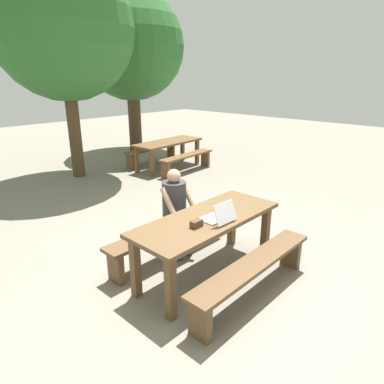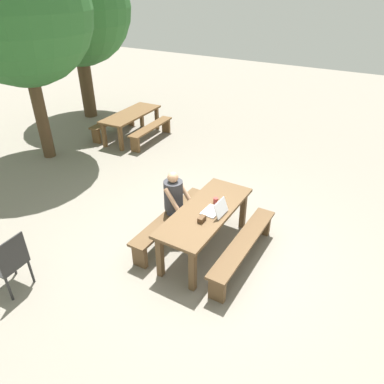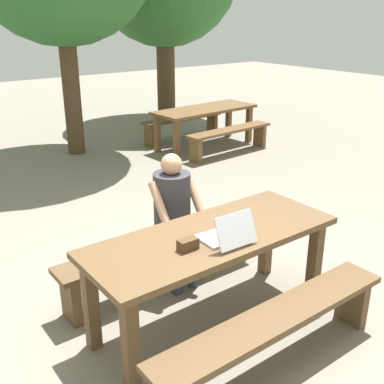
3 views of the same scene
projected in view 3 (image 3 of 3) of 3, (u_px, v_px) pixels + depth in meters
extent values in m
plane|color=gray|center=(211.00, 320.00, 3.71)|extent=(30.00, 30.00, 0.00)
cube|color=brown|center=(212.00, 236.00, 3.44)|extent=(1.95, 0.76, 0.05)
cube|color=brown|center=(131.00, 346.00, 2.88)|extent=(0.09, 0.09, 0.72)
cube|color=brown|center=(315.00, 262.00, 3.86)|extent=(0.09, 0.09, 0.72)
cube|color=brown|center=(91.00, 304.00, 3.30)|extent=(0.09, 0.09, 0.72)
cube|color=brown|center=(266.00, 237.00, 4.28)|extent=(0.09, 0.09, 0.72)
cube|color=brown|center=(276.00, 318.00, 3.06)|extent=(1.95, 0.30, 0.05)
cube|color=brown|center=(352.00, 300.00, 3.63)|extent=(0.08, 0.24, 0.39)
cube|color=brown|center=(163.00, 243.00, 4.06)|extent=(1.95, 0.30, 0.05)
cube|color=brown|center=(71.00, 299.00, 3.65)|extent=(0.08, 0.24, 0.39)
cube|color=brown|center=(237.00, 238.00, 4.63)|extent=(0.08, 0.24, 0.39)
cube|color=silver|center=(221.00, 237.00, 3.35)|extent=(0.33, 0.25, 0.02)
cube|color=silver|center=(236.00, 230.00, 3.19)|extent=(0.32, 0.11, 0.23)
cube|color=black|center=(235.00, 229.00, 3.19)|extent=(0.30, 0.09, 0.20)
cube|color=#4C331E|center=(188.00, 244.00, 3.18)|extent=(0.14, 0.08, 0.08)
cylinder|color=#99332D|center=(242.00, 221.00, 3.53)|extent=(0.08, 0.08, 0.09)
cylinder|color=#333847|center=(176.00, 271.00, 4.00)|extent=(0.10, 0.10, 0.44)
cylinder|color=#333847|center=(193.00, 264.00, 4.10)|extent=(0.10, 0.10, 0.44)
cube|color=#333847|center=(179.00, 237.00, 4.02)|extent=(0.28, 0.28, 0.12)
cylinder|color=#333338|center=(172.00, 202.00, 3.98)|extent=(0.32, 0.32, 0.51)
cylinder|color=tan|center=(161.00, 208.00, 3.80)|extent=(0.07, 0.32, 0.41)
cylinder|color=tan|center=(196.00, 198.00, 4.00)|extent=(0.07, 0.32, 0.41)
sphere|color=tan|center=(171.00, 164.00, 3.86)|extent=(0.18, 0.18, 0.18)
cube|color=brown|center=(205.00, 109.00, 8.29)|extent=(1.98, 0.86, 0.05)
cube|color=brown|center=(177.00, 140.00, 7.69)|extent=(0.10, 0.10, 0.65)
cube|color=brown|center=(249.00, 124.00, 8.75)|extent=(0.10, 0.10, 0.65)
cube|color=brown|center=(157.00, 134.00, 8.08)|extent=(0.10, 0.10, 0.65)
cube|color=brown|center=(229.00, 120.00, 9.13)|extent=(0.10, 0.10, 0.65)
cube|color=brown|center=(230.00, 130.00, 7.93)|extent=(1.76, 0.41, 0.05)
cube|color=brown|center=(196.00, 151.00, 7.54)|extent=(0.09, 0.24, 0.40)
cube|color=brown|center=(260.00, 135.00, 8.48)|extent=(0.09, 0.24, 0.40)
cube|color=brown|center=(182.00, 118.00, 8.83)|extent=(1.76, 0.41, 0.05)
cube|color=brown|center=(150.00, 136.00, 8.44)|extent=(0.09, 0.24, 0.40)
cube|color=brown|center=(212.00, 124.00, 9.38)|extent=(0.09, 0.24, 0.40)
cylinder|color=#4C3823|center=(166.00, 70.00, 10.31)|extent=(0.40, 0.40, 2.21)
cylinder|color=#4C3823|center=(71.00, 84.00, 7.73)|extent=(0.29, 0.29, 2.38)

